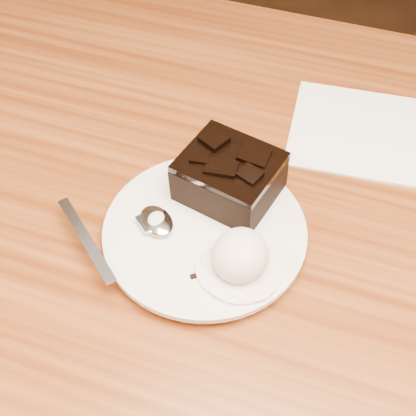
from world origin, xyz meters
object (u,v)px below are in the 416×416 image
(ice_cream_scoop, at_px, (240,255))
(plate, at_px, (205,233))
(brownie, at_px, (229,178))
(napkin, at_px, (356,130))
(spoon, at_px, (157,222))
(dining_table, at_px, (257,357))

(ice_cream_scoop, bearing_deg, plate, 145.56)
(brownie, bearing_deg, napkin, 54.89)
(brownie, distance_m, spoon, 0.09)
(ice_cream_scoop, distance_m, spoon, 0.10)
(plate, bearing_deg, spoon, -165.83)
(dining_table, bearing_deg, plate, -138.62)
(brownie, distance_m, ice_cream_scoop, 0.10)
(plate, distance_m, napkin, 0.25)
(dining_table, distance_m, plate, 0.39)
(plate, relative_size, spoon, 1.19)
(dining_table, xyz_separation_m, brownie, (-0.06, -0.00, 0.42))
(plate, height_order, ice_cream_scoop, ice_cream_scoop)
(spoon, height_order, napkin, spoon)
(plate, bearing_deg, napkin, 60.70)
(spoon, bearing_deg, brownie, -1.29)
(ice_cream_scoop, bearing_deg, dining_table, 78.13)
(brownie, xyz_separation_m, spoon, (-0.06, -0.07, -0.02))
(brownie, bearing_deg, ice_cream_scoop, -65.67)
(napkin, bearing_deg, dining_table, -109.15)
(dining_table, relative_size, napkin, 7.46)
(brownie, relative_size, spoon, 0.54)
(dining_table, height_order, ice_cream_scoop, ice_cream_scoop)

